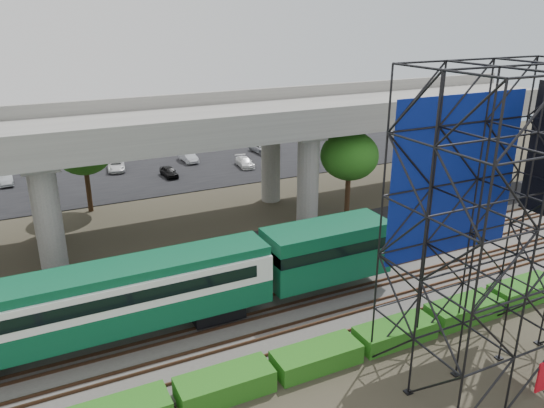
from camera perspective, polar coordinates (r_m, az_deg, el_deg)
ground at (r=31.21m, az=-0.97°, el=-13.19°), size 140.00×140.00×0.00m
ballast_bed at (r=32.70m, az=-2.49°, el=-11.31°), size 90.00×12.00×0.20m
service_road at (r=39.75m, az=-7.46°, el=-5.56°), size 90.00×5.00×0.08m
parking_lot at (r=61.14m, az=-14.69°, el=3.18°), size 90.00×18.00×0.08m
harbor_water at (r=82.22m, az=-17.96°, el=7.09°), size 140.00×40.00×0.03m
rail_tracks at (r=32.61m, az=-2.50°, el=-11.04°), size 90.00×9.52×0.16m
commuter_train at (r=29.69m, az=-14.31°, el=-9.27°), size 29.30×3.06×4.30m
overpass at (r=41.77m, az=-12.28°, el=7.31°), size 80.00×12.00×12.40m
scaffold_tower at (r=26.75m, az=23.22°, el=-2.77°), size 9.36×6.36×15.00m
hedge_strip at (r=28.17m, az=4.83°, el=-16.01°), size 34.60×1.80×1.20m
trees at (r=41.95m, az=-16.39°, el=3.26°), size 40.94×16.94×7.69m
suv at (r=37.24m, az=-22.58°, el=-7.77°), size 4.55×2.35×1.23m
parked_cars at (r=61.08m, az=-13.66°, el=3.86°), size 35.27×9.14×1.27m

